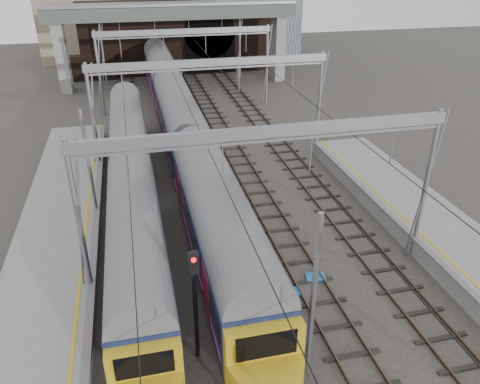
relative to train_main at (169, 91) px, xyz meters
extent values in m
cube|color=slate|center=(-6.15, -31.51, -1.47)|extent=(0.35, 55.00, 0.12)
cube|color=gold|center=(-6.65, -31.51, -1.41)|extent=(0.12, 55.00, 0.01)
cube|color=#4C3828|center=(-4.72, -19.01, -2.43)|extent=(0.08, 80.00, 0.16)
cube|color=#4C3828|center=(-3.28, -19.01, -2.43)|extent=(0.08, 80.00, 0.16)
cube|color=black|center=(-4.00, -19.01, -2.51)|extent=(2.40, 80.00, 0.14)
cube|color=#4C3828|center=(-0.72, -19.01, -2.43)|extent=(0.08, 80.00, 0.16)
cube|color=#4C3828|center=(0.72, -19.01, -2.43)|extent=(0.08, 80.00, 0.16)
cube|color=black|center=(0.00, -19.01, -2.51)|extent=(2.40, 80.00, 0.14)
cube|color=#4C3828|center=(3.28, -19.01, -2.43)|extent=(0.08, 80.00, 0.16)
cube|color=#4C3828|center=(4.72, -19.01, -2.43)|extent=(0.08, 80.00, 0.16)
cube|color=black|center=(4.00, -19.01, -2.51)|extent=(2.40, 80.00, 0.14)
cube|color=#4C3828|center=(7.28, -19.01, -2.43)|extent=(0.08, 80.00, 0.16)
cube|color=#4C3828|center=(8.72, -19.01, -2.43)|extent=(0.08, 80.00, 0.16)
cube|color=black|center=(8.00, -19.01, -2.51)|extent=(2.40, 80.00, 0.14)
cylinder|color=gray|center=(-6.20, -26.01, 1.48)|extent=(0.24, 0.24, 8.00)
cylinder|color=gray|center=(10.20, -26.01, 1.48)|extent=(0.24, 0.24, 8.00)
cube|color=gray|center=(2.00, -26.01, 5.08)|extent=(16.80, 0.28, 0.50)
cylinder|color=gray|center=(-6.20, -12.01, 1.48)|extent=(0.24, 0.24, 8.00)
cylinder|color=gray|center=(10.20, -12.01, 1.48)|extent=(0.24, 0.24, 8.00)
cube|color=gray|center=(2.00, -12.01, 5.08)|extent=(16.80, 0.28, 0.50)
cylinder|color=gray|center=(-6.20, 1.99, 1.48)|extent=(0.24, 0.24, 8.00)
cylinder|color=gray|center=(10.20, 1.99, 1.48)|extent=(0.24, 0.24, 8.00)
cube|color=gray|center=(2.00, 1.99, 5.08)|extent=(16.80, 0.28, 0.50)
cylinder|color=gray|center=(-6.20, 13.99, 1.48)|extent=(0.24, 0.24, 8.00)
cylinder|color=gray|center=(10.20, 13.99, 1.48)|extent=(0.24, 0.24, 8.00)
cube|color=gray|center=(2.00, 13.99, 5.08)|extent=(16.80, 0.28, 0.50)
cube|color=black|center=(-4.00, -19.01, 2.98)|extent=(0.03, 80.00, 0.03)
cube|color=black|center=(0.00, -19.01, 2.98)|extent=(0.03, 80.00, 0.03)
cube|color=black|center=(4.00, -19.01, 2.98)|extent=(0.03, 80.00, 0.03)
cube|color=black|center=(8.00, -19.01, 2.98)|extent=(0.03, 80.00, 0.03)
cube|color=black|center=(4.00, 17.99, 1.98)|extent=(26.00, 2.00, 9.00)
cube|color=black|center=(7.00, 16.97, 0.08)|extent=(6.50, 0.10, 5.20)
cylinder|color=black|center=(7.00, 16.97, 2.68)|extent=(6.50, 0.10, 6.50)
cube|color=black|center=(-8.00, 16.99, -1.02)|extent=(6.00, 1.50, 3.00)
cube|color=gray|center=(-10.50, 11.99, 1.58)|extent=(1.20, 2.50, 8.20)
cube|color=gray|center=(14.50, 11.99, 1.58)|extent=(1.20, 2.50, 8.20)
cube|color=#555F56|center=(2.00, 11.99, 5.68)|extent=(28.00, 3.00, 1.40)
cube|color=gray|center=(2.00, 11.99, 6.58)|extent=(28.00, 3.00, 0.30)
cube|color=black|center=(0.00, 0.08, -2.17)|extent=(2.22, 65.65, 0.70)
cube|color=#141C48|center=(0.00, 0.08, -0.27)|extent=(2.82, 65.65, 2.52)
cylinder|color=slate|center=(0.00, 0.08, 0.99)|extent=(2.76, 65.15, 2.76)
cube|color=black|center=(0.00, 0.08, 0.14)|extent=(2.84, 64.45, 0.76)
cube|color=#E046A1|center=(0.00, 0.08, -0.97)|extent=(2.84, 64.65, 0.12)
cube|color=gold|center=(0.00, -32.89, -0.37)|extent=(2.76, 0.60, 2.32)
cube|color=black|center=(0.00, -33.06, 0.24)|extent=(2.11, 0.08, 1.01)
cube|color=black|center=(-4.00, -17.78, -2.17)|extent=(1.99, 29.40, 0.70)
cube|color=#141C48|center=(-4.00, -17.78, -0.39)|extent=(2.54, 29.40, 2.27)
cylinder|color=slate|center=(-4.00, -17.78, 0.74)|extent=(2.49, 28.90, 2.49)
cube|color=black|center=(-4.00, -17.78, -0.03)|extent=(2.56, 28.20, 0.68)
cube|color=#E046A1|center=(-4.00, -17.78, -1.03)|extent=(2.56, 28.40, 0.11)
cube|color=gold|center=(-4.00, -32.63, -0.49)|extent=(2.49, 0.60, 2.07)
cube|color=black|center=(-4.00, -32.80, 0.06)|extent=(1.90, 0.08, 0.91)
cylinder|color=black|center=(-2.00, -30.35, -0.04)|extent=(0.17, 0.17, 4.98)
cube|color=black|center=(-2.00, -30.53, 2.14)|extent=(0.40, 0.27, 0.93)
sphere|color=red|center=(-2.00, -30.65, 2.35)|extent=(0.19, 0.19, 0.19)
cube|color=blue|center=(2.82, -27.56, -2.47)|extent=(1.01, 0.78, 0.11)
cube|color=blue|center=(4.41, -26.78, -2.47)|extent=(1.03, 0.81, 0.11)
camera|label=1|loc=(-3.49, -43.97, 11.93)|focal=35.00mm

